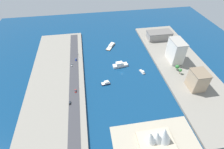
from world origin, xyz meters
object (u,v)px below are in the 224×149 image
at_px(traffic_light_waterfront, 79,55).
at_px(barge_flat_brown, 111,46).
at_px(van_white, 72,65).
at_px(patrol_launch_navy, 106,83).
at_px(carpark_squat_concrete, 159,35).
at_px(suv_black, 70,103).
at_px(hotel_broad_white, 176,51).
at_px(pickup_red, 75,91).
at_px(hatchback_blue, 76,59).
at_px(apartment_midrise_tan, 197,80).
at_px(yacht_sleek_gray, 142,72).
at_px(ferry_white_commuter, 120,65).
at_px(opera_landmark, 159,137).

bearing_deg(traffic_light_waterfront, barge_flat_brown, -153.04).
height_order(van_white, traffic_light_waterfront, traffic_light_waterfront).
relative_size(patrol_launch_navy, carpark_squat_concrete, 0.30).
bearing_deg(suv_black, patrol_launch_navy, -148.20).
height_order(hotel_broad_white, carpark_squat_concrete, hotel_broad_white).
height_order(hotel_broad_white, pickup_red, hotel_broad_white).
distance_m(barge_flat_brown, van_white, 78.20).
relative_size(hatchback_blue, suv_black, 1.17).
height_order(hotel_broad_white, apartment_midrise_tan, hotel_broad_white).
relative_size(yacht_sleek_gray, van_white, 2.36).
bearing_deg(ferry_white_commuter, traffic_light_waterfront, -25.32).
bearing_deg(hotel_broad_white, opera_landmark, 59.49).
bearing_deg(ferry_white_commuter, yacht_sleek_gray, 145.55).
bearing_deg(apartment_midrise_tan, opera_landmark, 40.05).
bearing_deg(pickup_red, suv_black, 70.32).
bearing_deg(van_white, hatchback_blue, -115.05).
xyz_separation_m(yacht_sleek_gray, apartment_midrise_tan, (-53.87, 41.06, 14.08)).
bearing_deg(apartment_midrise_tan, barge_flat_brown, -53.04).
bearing_deg(barge_flat_brown, traffic_light_waterfront, 26.96).
xyz_separation_m(hotel_broad_white, hatchback_blue, (142.50, -23.52, -15.07)).
height_order(barge_flat_brown, pickup_red, pickup_red).
relative_size(yacht_sleek_gray, carpark_squat_concrete, 0.27).
bearing_deg(carpark_squat_concrete, suv_black, 38.86).
relative_size(barge_flat_brown, van_white, 5.21).
bearing_deg(hotel_broad_white, suv_black, 21.23).
bearing_deg(van_white, ferry_white_commuter, 172.36).
xyz_separation_m(barge_flat_brown, van_white, (63.68, 45.30, 2.66)).
xyz_separation_m(van_white, traffic_light_waterfront, (-10.46, -18.23, 3.48)).
height_order(barge_flat_brown, opera_landmark, opera_landmark).
bearing_deg(ferry_white_commuter, opera_landmark, 95.23).
height_order(yacht_sleek_gray, van_white, van_white).
bearing_deg(hatchback_blue, yacht_sleek_gray, 156.07).
height_order(ferry_white_commuter, yacht_sleek_gray, ferry_white_commuter).
bearing_deg(hatchback_blue, ferry_white_commuter, 161.34).
relative_size(barge_flat_brown, opera_landmark, 0.75).
distance_m(hotel_broad_white, hatchback_blue, 145.21).
distance_m(ferry_white_commuter, opera_landmark, 119.89).
xyz_separation_m(hotel_broad_white, apartment_midrise_tan, (-1.63, 57.59, -3.91)).
bearing_deg(opera_landmark, pickup_red, -45.67).
bearing_deg(barge_flat_brown, carpark_squat_concrete, -175.34).
bearing_deg(ferry_white_commuter, carpark_squat_concrete, -142.93).
distance_m(barge_flat_brown, ferry_white_commuter, 54.69).
distance_m(barge_flat_brown, patrol_launch_navy, 89.84).
height_order(ferry_white_commuter, hatchback_blue, ferry_white_commuter).
height_order(carpark_squat_concrete, suv_black, carpark_squat_concrete).
distance_m(patrol_launch_navy, hatchback_blue, 65.74).
distance_m(yacht_sleek_gray, hotel_broad_white, 57.67).
relative_size(barge_flat_brown, hatchback_blue, 4.81).
bearing_deg(van_white, carpark_squat_concrete, -160.75).
bearing_deg(opera_landmark, hotel_broad_white, -120.51).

